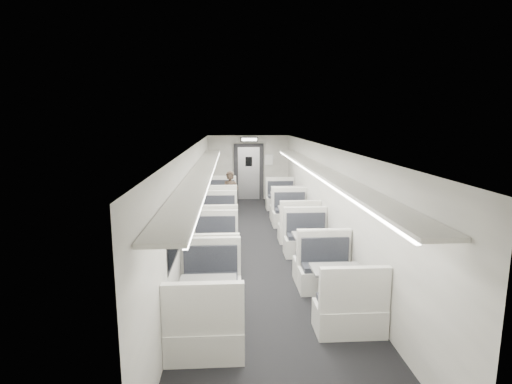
{
  "coord_description": "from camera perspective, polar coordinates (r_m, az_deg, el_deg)",
  "views": [
    {
      "loc": [
        -0.64,
        -8.8,
        2.99
      ],
      "look_at": [
        -0.01,
        1.36,
        1.13
      ],
      "focal_mm": 28.0,
      "sensor_mm": 36.0,
      "label": 1
    }
  ],
  "objects": [
    {
      "name": "luggage_rack_right",
      "position": [
        8.77,
        8.91,
        3.22
      ],
      "size": [
        0.46,
        10.4,
        0.09
      ],
      "color": "silver",
      "rests_on": "room"
    },
    {
      "name": "booth_right_b",
      "position": [
        10.65,
        5.45,
        -3.99
      ],
      "size": [
        0.98,
        2.0,
        1.07
      ],
      "color": "silver",
      "rests_on": "room"
    },
    {
      "name": "window_b",
      "position": [
        10.17,
        -8.28,
        0.98
      ],
      "size": [
        0.02,
        1.18,
        0.84
      ],
      "primitive_type": "cube",
      "color": "black",
      "rests_on": "room"
    },
    {
      "name": "luggage_rack_left",
      "position": [
        8.59,
        -7.55,
        3.1
      ],
      "size": [
        0.46,
        10.4,
        0.09
      ],
      "color": "silver",
      "rests_on": "room"
    },
    {
      "name": "window_d",
      "position": [
        5.9,
        -11.72,
        -5.99
      ],
      "size": [
        0.02,
        1.18,
        0.84
      ],
      "primitive_type": "cube",
      "color": "black",
      "rests_on": "room"
    },
    {
      "name": "booth_right_d",
      "position": [
        6.64,
        11.39,
        -13.29
      ],
      "size": [
        0.96,
        1.95,
        1.04
      ],
      "color": "silver",
      "rests_on": "room"
    },
    {
      "name": "window_c",
      "position": [
        8.02,
        -9.53,
        -1.58
      ],
      "size": [
        0.02,
        1.18,
        0.84
      ],
      "primitive_type": "cube",
      "color": "black",
      "rests_on": "room"
    },
    {
      "name": "booth_left_b",
      "position": [
        10.17,
        -5.46,
        -4.68
      ],
      "size": [
        0.98,
        2.0,
        1.07
      ],
      "color": "silver",
      "rests_on": "room"
    },
    {
      "name": "room",
      "position": [
        9.0,
        0.61,
        -1.09
      ],
      "size": [
        3.24,
        12.24,
        2.64
      ],
      "color": "black",
      "rests_on": "ground"
    },
    {
      "name": "exit_sign",
      "position": [
        14.28,
        -0.98,
        7.52
      ],
      "size": [
        0.62,
        0.12,
        0.16
      ],
      "color": "black",
      "rests_on": "room"
    },
    {
      "name": "booth_right_c",
      "position": [
        8.3,
        8.13,
        -8.25
      ],
      "size": [
        0.97,
        1.98,
        1.06
      ],
      "color": "silver",
      "rests_on": "room"
    },
    {
      "name": "booth_right_a",
      "position": [
        12.73,
        3.94,
        -1.61
      ],
      "size": [
        0.97,
        1.97,
        1.05
      ],
      "color": "silver",
      "rests_on": "room"
    },
    {
      "name": "vestibule_door",
      "position": [
        14.88,
        -1.05,
        2.83
      ],
      "size": [
        1.1,
        0.13,
        2.1
      ],
      "color": "black",
      "rests_on": "room"
    },
    {
      "name": "booth_left_c",
      "position": [
        8.0,
        -5.99,
        -8.94
      ],
      "size": [
        0.97,
        1.96,
        1.05
      ],
      "color": "silver",
      "rests_on": "room"
    },
    {
      "name": "window_a",
      "position": [
        12.34,
        -7.46,
        2.65
      ],
      "size": [
        0.02,
        1.18,
        0.84
      ],
      "primitive_type": "cube",
      "color": "black",
      "rests_on": "room"
    },
    {
      "name": "booth_left_d",
      "position": [
        6.04,
        -6.84,
        -15.53
      ],
      "size": [
        0.99,
        2.01,
        1.07
      ],
      "color": "silver",
      "rests_on": "room"
    },
    {
      "name": "booth_left_a",
      "position": [
        12.65,
        -5.1,
        -1.62
      ],
      "size": [
        1.02,
        2.07,
        1.11
      ],
      "color": "silver",
      "rests_on": "room"
    },
    {
      "name": "wall_notice",
      "position": [
        14.86,
        1.85,
        4.61
      ],
      "size": [
        0.32,
        0.02,
        0.4
      ],
      "primitive_type": "cube",
      "color": "white",
      "rests_on": "room"
    },
    {
      "name": "passenger",
      "position": [
        12.05,
        -3.71,
        -0.47
      ],
      "size": [
        0.62,
        0.52,
        1.46
      ],
      "primitive_type": "imported",
      "rotation": [
        0.0,
        0.0,
        -0.38
      ],
      "color": "black",
      "rests_on": "room"
    }
  ]
}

